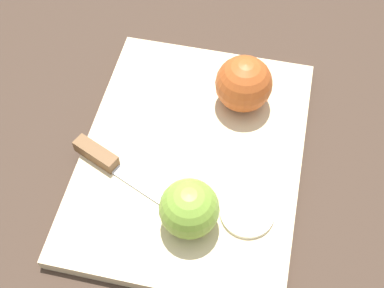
{
  "coord_description": "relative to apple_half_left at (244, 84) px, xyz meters",
  "views": [
    {
      "loc": [
        0.36,
        0.12,
        0.6
      ],
      "look_at": [
        0.0,
        0.0,
        0.04
      ],
      "focal_mm": 50.0,
      "sensor_mm": 36.0,
      "label": 1
    }
  ],
  "objects": [
    {
      "name": "cutting_board",
      "position": [
        0.1,
        -0.04,
        -0.05
      ],
      "size": [
        0.39,
        0.32,
        0.02
      ],
      "color": "#D1B789",
      "rests_on": "ground_plane"
    },
    {
      "name": "ground_plane",
      "position": [
        0.1,
        -0.04,
        -0.06
      ],
      "size": [
        4.0,
        4.0,
        0.0
      ],
      "primitive_type": "plane",
      "color": "#38281E"
    },
    {
      "name": "knife",
      "position": [
        0.15,
        -0.14,
        -0.03
      ],
      "size": [
        0.06,
        0.15,
        0.02
      ],
      "rotation": [
        0.0,
        0.0,
        1.26
      ],
      "color": "silver",
      "rests_on": "cutting_board"
    },
    {
      "name": "apple_half_right",
      "position": [
        0.2,
        -0.01,
        -0.0
      ],
      "size": [
        0.07,
        0.07,
        0.07
      ],
      "rotation": [
        0.0,
        0.0,
        3.01
      ],
      "color": "olive",
      "rests_on": "cutting_board"
    },
    {
      "name": "apple_slice",
      "position": [
        0.16,
        0.05,
        -0.04
      ],
      "size": [
        0.06,
        0.06,
        0.01
      ],
      "color": "beige",
      "rests_on": "cutting_board"
    },
    {
      "name": "apple_half_left",
      "position": [
        0.0,
        0.0,
        0.0
      ],
      "size": [
        0.08,
        0.08,
        0.08
      ],
      "rotation": [
        0.0,
        0.0,
        4.94
      ],
      "color": "#AD4C1E",
      "rests_on": "cutting_board"
    }
  ]
}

